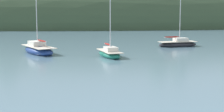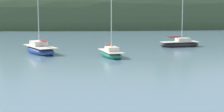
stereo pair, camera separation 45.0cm
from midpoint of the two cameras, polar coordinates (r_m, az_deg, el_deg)
The scene contains 4 objects.
far_shoreline_hill at distance 101.57m, azimuth -2.79°, elevation 4.81°, with size 150.00×36.00×29.97m.
sailboat_grey_yawl at distance 50.01m, azimuth 11.22°, elevation 1.92°, with size 6.05×3.15×7.04m.
sailboat_orange_cutter at distance 42.73m, azimuth -11.28°, elevation 1.03°, with size 5.24×7.33×8.61m.
sailboat_navy_dinghy at distance 38.81m, azimuth 0.13°, elevation 0.41°, with size 2.93×5.67×6.70m.
Camera 2 is at (-2.18, -10.09, 5.30)m, focal length 56.45 mm.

